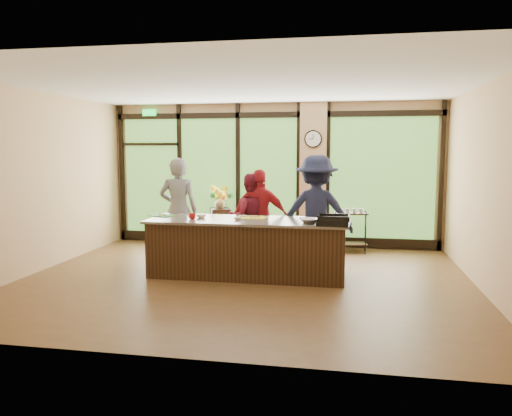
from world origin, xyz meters
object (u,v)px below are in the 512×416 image
at_px(cook_left, 178,210).
at_px(flower_stand, 220,227).
at_px(cook_right, 316,212).
at_px(island_base, 248,249).
at_px(bar_cart, 351,226).
at_px(roasting_pan, 333,223).

bearing_deg(cook_left, flower_stand, -110.71).
relative_size(cook_left, cook_right, 0.97).
distance_m(island_base, flower_stand, 2.65).
xyz_separation_m(cook_left, bar_cart, (3.09, 1.39, -0.42)).
bearing_deg(cook_left, bar_cart, -163.62).
relative_size(flower_stand, bar_cart, 0.91).
bearing_deg(flower_stand, island_base, -88.58).
distance_m(island_base, roasting_pan, 1.52).
xyz_separation_m(cook_left, flower_stand, (0.37, 1.60, -0.55)).
distance_m(cook_left, cook_right, 2.50).
bearing_deg(cook_left, island_base, 142.70).
bearing_deg(cook_right, roasting_pan, 104.28).
bearing_deg(bar_cart, cook_right, -120.56).
bearing_deg(cook_left, cook_right, 169.88).
distance_m(island_base, bar_cart, 2.75).
distance_m(roasting_pan, bar_cart, 2.65).
height_order(island_base, flower_stand, island_base).
bearing_deg(flower_stand, roasting_pan, -71.51).
distance_m(flower_stand, bar_cart, 2.73).
xyz_separation_m(cook_right, roasting_pan, (0.32, -1.11, -0.01)).
height_order(roasting_pan, flower_stand, roasting_pan).
relative_size(island_base, flower_stand, 3.90).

